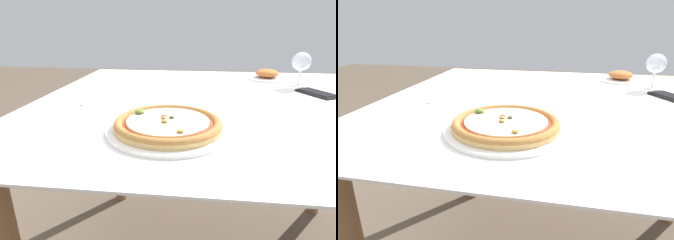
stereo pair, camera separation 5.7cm
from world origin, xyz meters
TOP-DOWN VIEW (x-y plane):
  - dining_table at (0.00, 0.00)m, footprint 1.31×1.13m
  - pizza_plate at (-0.18, -0.30)m, footprint 0.30×0.30m
  - fork at (-0.47, -0.03)m, footprint 0.03×0.17m
  - wine_glass_far_left at (0.30, 0.26)m, footprint 0.07×0.07m
  - cell_phone at (0.32, 0.12)m, footprint 0.13×0.16m
  - side_plate at (0.20, 0.39)m, footprint 0.17×0.17m

SIDE VIEW (x-z plane):
  - dining_table at x=0.00m, z-range 0.29..1.05m
  - fork at x=-0.47m, z-range 0.75..0.76m
  - cell_phone at x=0.32m, z-range 0.75..0.76m
  - pizza_plate at x=-0.18m, z-range 0.75..0.79m
  - side_plate at x=0.20m, z-range 0.75..0.79m
  - wine_glass_far_left at x=0.30m, z-range 0.78..0.92m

